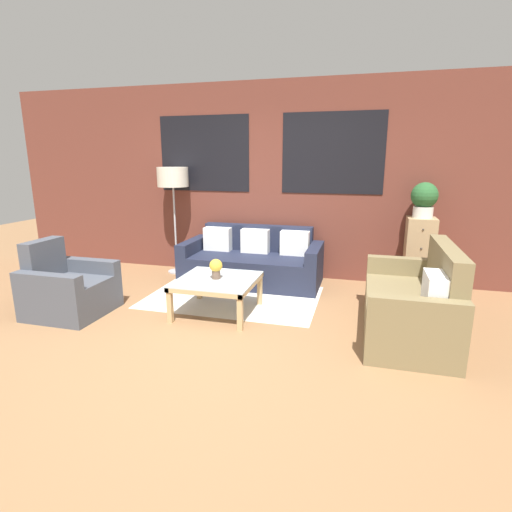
{
  "coord_description": "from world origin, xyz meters",
  "views": [
    {
      "loc": [
        1.43,
        -3.35,
        1.72
      ],
      "look_at": [
        0.16,
        1.3,
        0.55
      ],
      "focal_mm": 28.0,
      "sensor_mm": 36.0,
      "label": 1
    }
  ],
  "objects_px": {
    "potted_plant": "(424,199)",
    "settee_vintage": "(413,305)",
    "armchair_corner": "(68,290)",
    "coffee_table": "(217,284)",
    "flower_vase": "(216,268)",
    "floor_lamp": "(173,180)",
    "couch_dark": "(253,262)",
    "drawer_cabinet": "(419,255)"
  },
  "relations": [
    {
      "from": "coffee_table",
      "to": "floor_lamp",
      "type": "xyz_separation_m",
      "value": [
        -1.22,
        1.44,
        1.07
      ]
    },
    {
      "from": "armchair_corner",
      "to": "floor_lamp",
      "type": "bearing_deg",
      "value": 77.53
    },
    {
      "from": "armchair_corner",
      "to": "potted_plant",
      "type": "height_order",
      "value": "potted_plant"
    },
    {
      "from": "coffee_table",
      "to": "potted_plant",
      "type": "xyz_separation_m",
      "value": [
        2.29,
        1.48,
        0.88
      ]
    },
    {
      "from": "potted_plant",
      "to": "floor_lamp",
      "type": "bearing_deg",
      "value": -179.31
    },
    {
      "from": "drawer_cabinet",
      "to": "floor_lamp",
      "type": "bearing_deg",
      "value": -179.31
    },
    {
      "from": "couch_dark",
      "to": "settee_vintage",
      "type": "distance_m",
      "value": 2.4
    },
    {
      "from": "coffee_table",
      "to": "floor_lamp",
      "type": "bearing_deg",
      "value": 130.25
    },
    {
      "from": "potted_plant",
      "to": "armchair_corner",
      "type": "bearing_deg",
      "value": -153.82
    },
    {
      "from": "floor_lamp",
      "to": "flower_vase",
      "type": "xyz_separation_m",
      "value": [
        1.21,
        -1.44,
        -0.88
      ]
    },
    {
      "from": "couch_dark",
      "to": "drawer_cabinet",
      "type": "distance_m",
      "value": 2.25
    },
    {
      "from": "settee_vintage",
      "to": "flower_vase",
      "type": "xyz_separation_m",
      "value": [
        -2.09,
        0.04,
        0.23
      ]
    },
    {
      "from": "couch_dark",
      "to": "coffee_table",
      "type": "bearing_deg",
      "value": -92.76
    },
    {
      "from": "floor_lamp",
      "to": "potted_plant",
      "type": "relative_size",
      "value": 3.53
    },
    {
      "from": "coffee_table",
      "to": "drawer_cabinet",
      "type": "relative_size",
      "value": 0.88
    },
    {
      "from": "potted_plant",
      "to": "settee_vintage",
      "type": "bearing_deg",
      "value": -97.69
    },
    {
      "from": "armchair_corner",
      "to": "coffee_table",
      "type": "distance_m",
      "value": 1.7
    },
    {
      "from": "armchair_corner",
      "to": "floor_lamp",
      "type": "height_order",
      "value": "floor_lamp"
    },
    {
      "from": "potted_plant",
      "to": "flower_vase",
      "type": "relative_size",
      "value": 2.02
    },
    {
      "from": "settee_vintage",
      "to": "flower_vase",
      "type": "distance_m",
      "value": 2.11
    },
    {
      "from": "armchair_corner",
      "to": "coffee_table",
      "type": "relative_size",
      "value": 0.97
    },
    {
      "from": "floor_lamp",
      "to": "drawer_cabinet",
      "type": "bearing_deg",
      "value": 0.69
    },
    {
      "from": "settee_vintage",
      "to": "couch_dark",
      "type": "bearing_deg",
      "value": 147.32
    },
    {
      "from": "potted_plant",
      "to": "drawer_cabinet",
      "type": "bearing_deg",
      "value": -90.0
    },
    {
      "from": "flower_vase",
      "to": "drawer_cabinet",
      "type": "bearing_deg",
      "value": 32.86
    },
    {
      "from": "flower_vase",
      "to": "armchair_corner",
      "type": "bearing_deg",
      "value": -164.7
    },
    {
      "from": "settee_vintage",
      "to": "armchair_corner",
      "type": "height_order",
      "value": "settee_vintage"
    },
    {
      "from": "couch_dark",
      "to": "potted_plant",
      "type": "relative_size",
      "value": 4.25
    },
    {
      "from": "settee_vintage",
      "to": "potted_plant",
      "type": "bearing_deg",
      "value": 82.31
    },
    {
      "from": "couch_dark",
      "to": "flower_vase",
      "type": "relative_size",
      "value": 8.58
    },
    {
      "from": "drawer_cabinet",
      "to": "flower_vase",
      "type": "relative_size",
      "value": 4.35
    },
    {
      "from": "settee_vintage",
      "to": "coffee_table",
      "type": "bearing_deg",
      "value": 178.98
    },
    {
      "from": "potted_plant",
      "to": "flower_vase",
      "type": "bearing_deg",
      "value": -147.14
    },
    {
      "from": "settee_vintage",
      "to": "potted_plant",
      "type": "height_order",
      "value": "potted_plant"
    },
    {
      "from": "couch_dark",
      "to": "drawer_cabinet",
      "type": "bearing_deg",
      "value": 5.71
    },
    {
      "from": "armchair_corner",
      "to": "flower_vase",
      "type": "distance_m",
      "value": 1.71
    },
    {
      "from": "couch_dark",
      "to": "flower_vase",
      "type": "bearing_deg",
      "value": -93.2
    },
    {
      "from": "couch_dark",
      "to": "drawer_cabinet",
      "type": "xyz_separation_m",
      "value": [
        2.23,
        0.22,
        0.2
      ]
    },
    {
      "from": "couch_dark",
      "to": "floor_lamp",
      "type": "xyz_separation_m",
      "value": [
        -1.28,
        0.18,
        1.13
      ]
    },
    {
      "from": "coffee_table",
      "to": "floor_lamp",
      "type": "distance_m",
      "value": 2.17
    },
    {
      "from": "settee_vintage",
      "to": "floor_lamp",
      "type": "xyz_separation_m",
      "value": [
        -3.3,
        1.48,
        1.11
      ]
    },
    {
      "from": "floor_lamp",
      "to": "armchair_corner",
      "type": "bearing_deg",
      "value": -102.47
    }
  ]
}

